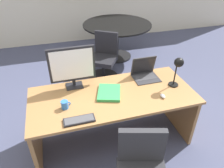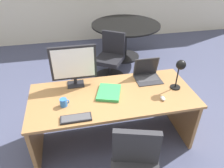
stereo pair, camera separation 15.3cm
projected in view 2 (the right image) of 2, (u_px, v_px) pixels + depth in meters
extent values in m
plane|color=#474C6B|center=(96.00, 80.00, 4.08)|extent=(12.00, 12.00, 0.00)
cube|color=#9E7042|center=(113.00, 96.00, 2.46)|extent=(1.89, 0.84, 0.03)
cube|color=#9E7042|center=(36.00, 131.00, 2.50)|extent=(0.04, 0.74, 0.70)
cube|color=#9E7042|center=(181.00, 109.00, 2.82)|extent=(0.04, 0.74, 0.70)
cube|color=#9E7042|center=(108.00, 102.00, 2.90)|extent=(1.67, 0.02, 0.49)
cube|color=black|center=(76.00, 84.00, 2.62)|extent=(0.20, 0.16, 0.01)
cube|color=black|center=(75.00, 80.00, 2.60)|extent=(0.04, 0.02, 0.08)
cube|color=black|center=(73.00, 63.00, 2.46)|extent=(0.53, 0.04, 0.41)
cube|color=white|center=(73.00, 64.00, 2.44)|extent=(0.48, 0.00, 0.36)
cube|color=#2D2D33|center=(148.00, 79.00, 2.71)|extent=(0.32, 0.27, 0.01)
cube|color=#38383D|center=(148.00, 78.00, 2.73)|extent=(0.27, 0.15, 0.00)
cube|color=#2D2D33|center=(146.00, 66.00, 2.73)|extent=(0.32, 0.07, 0.25)
cube|color=black|center=(146.00, 67.00, 2.72)|extent=(0.28, 0.05, 0.21)
cube|color=black|center=(76.00, 118.00, 2.10)|extent=(0.31, 0.11, 0.02)
cube|color=#47474C|center=(76.00, 117.00, 2.10)|extent=(0.28, 0.10, 0.00)
ellipsoid|color=silver|center=(163.00, 98.00, 2.36)|extent=(0.05, 0.08, 0.04)
cylinder|color=black|center=(175.00, 87.00, 2.56)|extent=(0.12, 0.12, 0.01)
cylinder|color=black|center=(177.00, 77.00, 2.48)|extent=(0.02, 0.02, 0.27)
sphere|color=black|center=(181.00, 65.00, 2.36)|extent=(0.11, 0.11, 0.11)
cube|color=green|center=(109.00, 92.00, 2.46)|extent=(0.34, 0.38, 0.03)
cylinder|color=blue|center=(63.00, 102.00, 2.26)|extent=(0.08, 0.08, 0.09)
torus|color=blue|center=(67.00, 102.00, 2.26)|extent=(0.05, 0.01, 0.05)
cube|color=#2D2D33|center=(136.00, 147.00, 1.96)|extent=(0.44, 0.18, 0.38)
cylinder|color=black|center=(125.00, 56.00, 4.89)|extent=(0.65, 0.65, 0.04)
cylinder|color=black|center=(125.00, 41.00, 4.69)|extent=(0.08, 0.08, 0.70)
cylinder|color=black|center=(126.00, 25.00, 4.49)|extent=(1.45, 1.45, 0.03)
cylinder|color=black|center=(109.00, 76.00, 4.15)|extent=(0.56, 0.56, 0.04)
cylinder|color=black|center=(109.00, 69.00, 4.06)|extent=(0.05, 0.05, 0.30)
cube|color=black|center=(109.00, 60.00, 3.95)|extent=(0.64, 0.64, 0.08)
cube|color=black|center=(114.00, 43.00, 3.98)|extent=(0.40, 0.29, 0.43)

